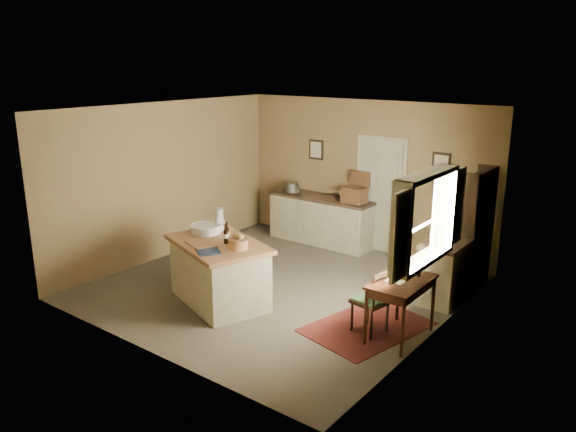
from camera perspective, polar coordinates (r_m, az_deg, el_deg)
name	(u,v)px	position (r m, az deg, el deg)	size (l,w,h in m)	color
ground	(279,287)	(8.70, -0.90, -7.21)	(5.00, 5.00, 0.00)	#61584A
wall_back	(364,175)	(10.30, 7.74, 4.13)	(5.00, 0.10, 2.70)	olive
wall_front	(142,245)	(6.58, -14.59, -2.85)	(5.00, 0.10, 2.70)	olive
wall_left	(166,181)	(9.98, -12.30, 3.54)	(0.10, 5.00, 2.70)	olive
wall_right	(440,233)	(7.06, 15.21, -1.63)	(0.10, 5.00, 2.70)	olive
ceiling	(278,109)	(8.05, -0.98, 10.80)	(5.00, 5.00, 0.00)	silver
door	(380,194)	(10.17, 9.30, 2.22)	(0.97, 0.06, 2.11)	#A9AC91
framed_prints	(374,156)	(10.12, 8.74, 6.02)	(2.82, 0.02, 0.38)	black
window	(429,219)	(6.85, 14.09, -0.32)	(0.25, 1.99, 1.12)	beige
work_island	(219,270)	(8.08, -7.01, -5.51)	(1.79, 1.46, 1.20)	beige
sideboard	(321,218)	(10.62, 3.41, -0.22)	(2.07, 0.59, 1.18)	beige
rug	(367,327)	(7.55, 8.06, -11.08)	(1.10, 1.60, 0.01)	#421310
writing_desk	(401,288)	(7.09, 11.45, -7.15)	(0.57, 0.93, 0.82)	#3B1C11
desk_chair	(370,301)	(7.26, 8.36, -8.55)	(0.39, 0.39, 0.85)	black
right_cabinet	(446,270)	(8.41, 15.78, -5.30)	(0.54, 0.97, 0.99)	beige
shelving_unit	(477,230)	(8.86, 18.63, -1.32)	(0.31, 0.83, 1.84)	black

